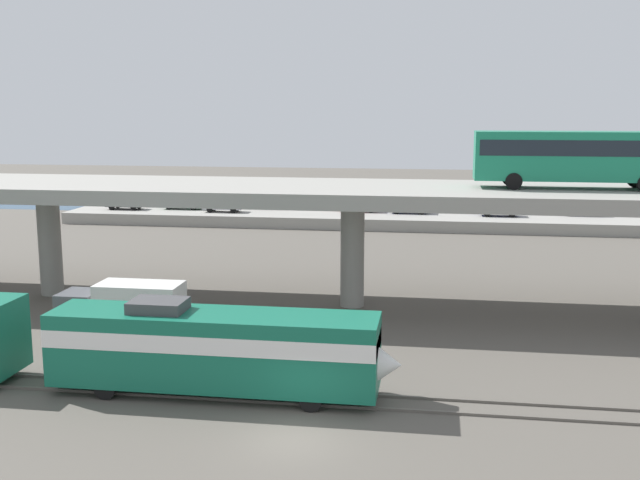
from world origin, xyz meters
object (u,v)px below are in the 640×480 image
service_truck_west (125,308)px  parked_car_1 (183,202)px  parked_car_5 (224,205)px  transit_bus_on_overpass (577,154)px  parked_car_7 (582,208)px  parked_car_2 (359,205)px  train_locomotive (230,347)px  parked_car_6 (270,202)px  parked_car_0 (125,202)px  parked_car_3 (499,209)px  parked_car_4 (409,206)px

service_truck_west → parked_car_1: service_truck_west is taller
service_truck_west → parked_car_5: bearing=-81.6°
transit_bus_on_overpass → parked_car_7: bearing=-101.2°
parked_car_2 → parked_car_5: same height
parked_car_7 → train_locomotive: bearing=-114.8°
parked_car_2 → parked_car_6: 10.30m
parked_car_2 → parked_car_1: bearing=2.4°
train_locomotive → parked_car_5: train_locomotive is taller
parked_car_0 → transit_bus_on_overpass: bearing=-37.8°
transit_bus_on_overpass → service_truck_west: 27.70m
parked_car_5 → parked_car_0: bearing=-2.3°
service_truck_west → parked_car_5: 41.95m
parked_car_0 → parked_car_3: same height
parked_car_5 → parked_car_6: same height
parked_car_6 → parked_car_7: (33.81, -0.61, -0.00)m
parked_car_2 → parked_car_7: same height
parked_car_3 → parked_car_1: bearing=179.2°
parked_car_1 → parked_car_7: (43.38, 1.36, -0.00)m
train_locomotive → parked_car_3: 52.53m
parked_car_2 → parked_car_6: bearing=-6.4°
transit_bus_on_overpass → parked_car_1: (-36.30, 34.30, -7.75)m
parked_car_0 → parked_car_6: bearing=11.4°
service_truck_west → parked_car_2: bearing=-100.9°
parked_car_0 → parked_car_2: same height
service_truck_west → parked_car_7: size_ratio=1.63×
train_locomotive → parked_car_0: bearing=117.4°
parked_car_3 → parked_car_5: bearing=-177.6°
train_locomotive → transit_bus_on_overpass: transit_bus_on_overpass is taller
train_locomotive → parked_car_0: (-25.70, 49.48, -0.22)m
transit_bus_on_overpass → parked_car_0: (-42.65, 33.05, -7.75)m
parked_car_1 → parked_car_6: size_ratio=1.08×
parked_car_4 → parked_car_6: (-15.69, 1.73, 0.00)m
transit_bus_on_overpass → parked_car_1: 50.54m
train_locomotive → transit_bus_on_overpass: (16.95, 16.43, 7.54)m
transit_bus_on_overpass → parked_car_2: (-16.49, 35.12, -7.75)m
parked_car_1 → parked_car_7: same height
transit_bus_on_overpass → parked_car_7: 37.17m
train_locomotive → parked_car_2: (0.46, 51.56, -0.21)m
train_locomotive → parked_car_4: size_ratio=3.61×
parked_car_3 → parked_car_6: bearing=174.4°
parked_car_6 → parked_car_4: bearing=173.7°
train_locomotive → parked_car_2: bearing=89.5°
parked_car_1 → parked_car_3: bearing=-0.8°
parked_car_1 → parked_car_3: same height
train_locomotive → transit_bus_on_overpass: bearing=44.1°
service_truck_west → parked_car_4: 45.62m
train_locomotive → parked_car_3: (15.28, 50.26, -0.22)m
transit_bus_on_overpass → parked_car_4: bearing=-72.3°
parked_car_0 → parked_car_7: bearing=3.0°
parked_car_6 → parked_car_1: bearing=11.6°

